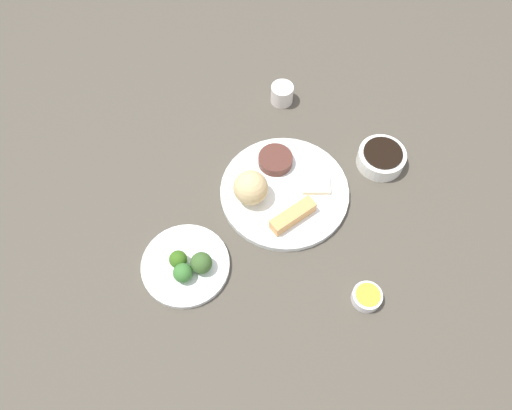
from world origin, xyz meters
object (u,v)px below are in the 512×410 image
teacup (282,94)px  broccoli_plate (186,265)px  main_plate (283,192)px  soy_sauce_bowl (381,158)px  sauce_ramekin_hot_mustard (367,297)px

teacup → broccoli_plate: bearing=77.0°
main_plate → soy_sauce_bowl: bearing=-147.8°
sauce_ramekin_hot_mustard → soy_sauce_bowl: bearing=-89.4°
soy_sauce_bowl → teacup: size_ratio=1.96×
main_plate → teacup: bearing=-78.5°
sauce_ramekin_hot_mustard → teacup: 0.56m
sauce_ramekin_hot_mustard → teacup: teacup is taller
teacup → sauce_ramekin_hot_mustard: bearing=119.0°
broccoli_plate → soy_sauce_bowl: bearing=-137.0°
soy_sauce_bowl → sauce_ramekin_hot_mustard: 0.35m
soy_sauce_bowl → teacup: 0.31m
broccoli_plate → sauce_ramekin_hot_mustard: 0.39m
broccoli_plate → soy_sauce_bowl: soy_sauce_bowl is taller
soy_sauce_bowl → main_plate: bearing=32.2°
broccoli_plate → sauce_ramekin_hot_mustard: sauce_ramekin_hot_mustard is taller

